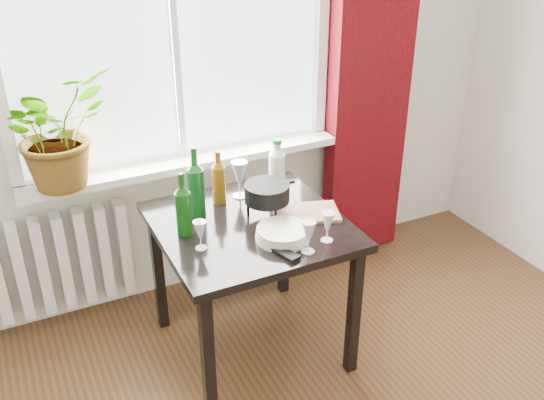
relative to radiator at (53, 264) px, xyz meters
name	(u,v)px	position (x,y,z in m)	size (l,w,h in m)	color
window	(171,9)	(0.75, 0.04, 1.22)	(1.72, 0.08, 1.62)	white
windowsill	(186,162)	(0.75, -0.03, 0.44)	(1.72, 0.20, 0.04)	silver
curtain	(372,51)	(1.87, -0.06, 0.92)	(0.50, 0.12, 2.56)	#3C0509
radiator	(53,264)	(0.00, 0.00, 0.00)	(0.80, 0.10, 0.55)	white
table	(250,239)	(0.85, -0.63, 0.27)	(0.85, 0.85, 0.74)	black
potted_plant	(56,131)	(0.12, -0.07, 0.74)	(0.50, 0.43, 0.55)	#3D7B20
wine_bottle_left	(183,204)	(0.55, -0.60, 0.51)	(0.07, 0.07, 0.30)	#0B3A0B
wine_bottle_right	(195,181)	(0.66, -0.45, 0.53)	(0.08, 0.08, 0.35)	#0C4014
bottle_amber	(219,176)	(0.80, -0.38, 0.50)	(0.07, 0.07, 0.28)	brown
cleaning_bottle	(277,166)	(1.10, -0.40, 0.51)	(0.08, 0.08, 0.29)	silver
wineglass_front_right	(308,237)	(0.97, -0.97, 0.44)	(0.06, 0.06, 0.15)	silver
wineglass_far_right	(327,227)	(1.09, -0.93, 0.43)	(0.06, 0.06, 0.15)	silver
wineglass_back_center	(239,179)	(0.91, -0.37, 0.46)	(0.08, 0.08, 0.20)	silver
wineglass_back_left	(194,183)	(0.71, -0.28, 0.44)	(0.07, 0.07, 0.16)	silver
wineglass_front_left	(200,235)	(0.57, -0.75, 0.43)	(0.06, 0.06, 0.14)	silver
plate_stack	(283,234)	(0.92, -0.83, 0.39)	(0.24, 0.24, 0.05)	beige
fondue_pot	(267,200)	(0.95, -0.61, 0.44)	(0.24, 0.21, 0.17)	black
tv_remote	(282,252)	(0.86, -0.93, 0.37)	(0.05, 0.18, 0.02)	black
cutting_board	(306,213)	(1.12, -0.68, 0.37)	(0.31, 0.20, 0.02)	#8B5F3F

